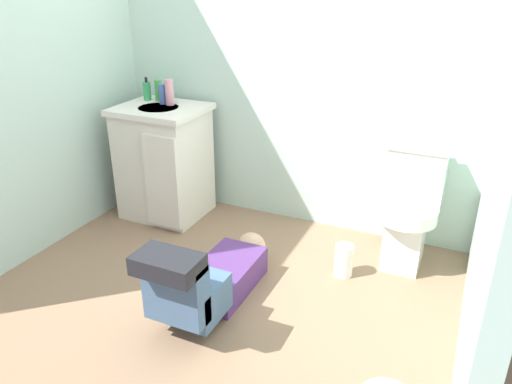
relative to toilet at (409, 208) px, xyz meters
The scene contains 13 objects.
ground_plane 1.22m from the toilet, 140.75° to the right, with size 3.06×3.00×0.04m, color #87684F.
wall_back 1.26m from the toilet, 161.03° to the left, with size 2.72×0.08×2.40m, color #B4D0C2.
wall_left 2.48m from the toilet, 161.70° to the right, with size 0.08×2.00×2.40m, color #B4D0C2.
toilet is the anchor object (origin of this frame).
vanity_cabinet 1.74m from the toilet, behind, with size 0.60×0.53×0.82m.
faucet 1.81m from the toilet, behind, with size 0.02×0.02×0.10m, color silver.
person_plumber 1.29m from the toilet, 133.73° to the right, with size 0.39×1.06×0.52m.
tissue_box 0.44m from the toilet, 116.43° to the left, with size 0.22×0.11×0.10m, color silver.
soap_dispenser 2.00m from the toilet, behind, with size 0.06×0.06×0.17m.
bottle_green 1.92m from the toilet, behind, with size 0.05×0.05×0.15m, color #4B9A4A.
bottle_blue 1.84m from the toilet, behind, with size 0.06×0.06×0.14m, color #466AB4.
bottle_pink 1.79m from the toilet, behind, with size 0.06×0.06×0.18m, color pink.
paper_towel_roll 0.51m from the toilet, 133.20° to the right, with size 0.11×0.11×0.20m, color white.
Camera 1 is at (1.19, -2.12, 1.69)m, focal length 34.93 mm.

